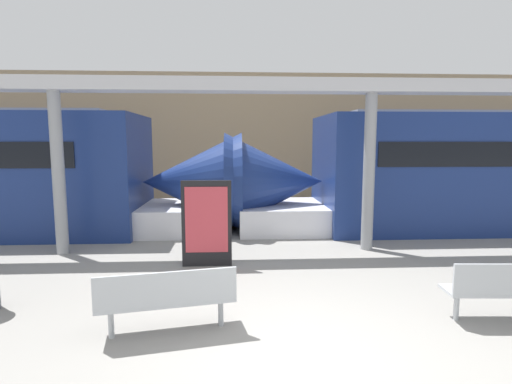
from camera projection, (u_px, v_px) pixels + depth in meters
The scene contains 8 objects.
ground_plane at pixel (300, 353), 4.53m from camera, with size 60.00×60.00×0.00m, color gray.
station_wall at pixel (253, 139), 15.40m from camera, with size 56.00×0.20×5.00m, color #9E8460.
bench_near at pixel (167, 297), 4.91m from camera, with size 1.74×0.76×0.84m.
bench_far at pixel (512, 287), 5.23m from camera, with size 1.68×0.53×0.84m.
poster_board at pixel (207, 223), 7.63m from camera, with size 0.95×0.07×1.66m.
support_column_near at pixel (369, 173), 8.74m from camera, with size 0.26×0.26×3.43m, color gray.
support_column_far at pixel (58, 174), 8.38m from camera, with size 0.26×0.26×3.43m, color gray.
canopy_beam at pixel (372, 86), 8.51m from camera, with size 28.00×0.60×0.28m, color #B7B7BC.
Camera 1 is at (-0.73, -4.23, 2.38)m, focal length 28.00 mm.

